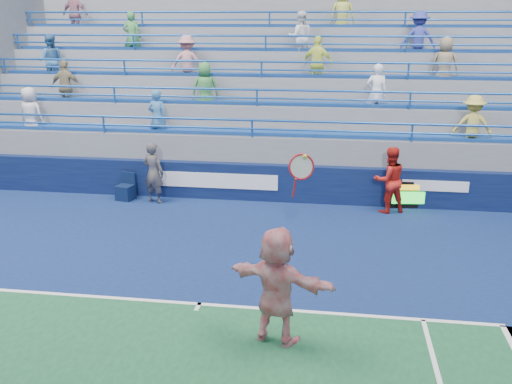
% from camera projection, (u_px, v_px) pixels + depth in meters
% --- Properties ---
extents(ground, '(120.00, 120.00, 0.00)m').
position_uv_depth(ground, '(199.00, 305.00, 10.73)').
color(ground, '#333538').
extents(sponsor_wall, '(18.00, 0.32, 1.10)m').
position_uv_depth(sponsor_wall, '(251.00, 182.00, 16.72)').
color(sponsor_wall, '#0A1137').
rests_on(sponsor_wall, ground).
extents(bleacher_stand, '(18.00, 5.60, 6.13)m').
position_uv_depth(bleacher_stand, '(267.00, 125.00, 19.99)').
color(bleacher_stand, slate).
rests_on(bleacher_stand, ground).
extents(serve_speed_board, '(1.15, 0.26, 0.79)m').
position_uv_depth(serve_speed_board, '(409.00, 195.00, 16.03)').
color(serve_speed_board, black).
rests_on(serve_speed_board, ground).
extents(judge_chair, '(0.55, 0.56, 0.81)m').
position_uv_depth(judge_chair, '(126.00, 191.00, 16.82)').
color(judge_chair, '#0B1937').
rests_on(judge_chair, ground).
extents(tennis_player, '(1.96, 1.17, 3.23)m').
position_uv_depth(tennis_player, '(277.00, 285.00, 9.27)').
color(tennis_player, white).
rests_on(tennis_player, ground).
extents(line_judge, '(0.75, 0.60, 1.80)m').
position_uv_depth(line_judge, '(153.00, 173.00, 16.40)').
color(line_judge, '#131735').
rests_on(line_judge, ground).
extents(ball_girl, '(1.08, 0.97, 1.84)m').
position_uv_depth(ball_girl, '(389.00, 180.00, 15.58)').
color(ball_girl, red).
rests_on(ball_girl, ground).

